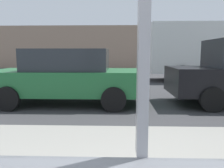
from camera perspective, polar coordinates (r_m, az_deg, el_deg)
ground_plane at (r=9.01m, az=2.44°, el=-1.33°), size 60.00×60.00×0.00m
sidewalk_strip at (r=2.86m, az=4.01°, el=-21.41°), size 16.00×2.80×0.12m
building_facade_far at (r=22.38m, az=2.08°, el=9.72°), size 28.00×1.20×4.27m
parked_car_green at (r=6.44m, az=-11.53°, el=2.15°), size 4.39×2.03×1.59m
box_truck at (r=12.77m, az=23.33°, el=8.17°), size 6.33×2.44×3.04m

